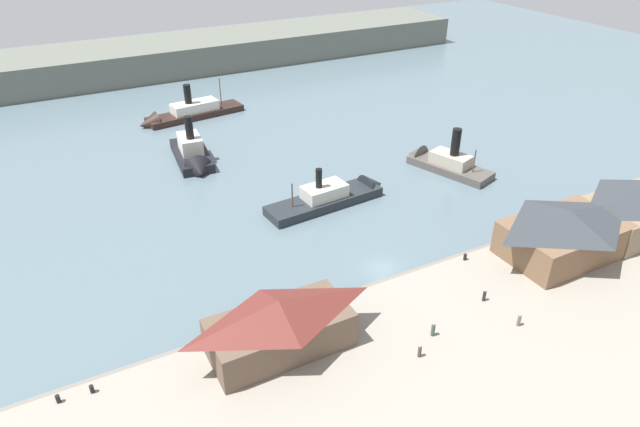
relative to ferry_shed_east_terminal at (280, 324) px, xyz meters
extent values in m
plane|color=slate|center=(19.26, 8.65, -4.54)|extent=(320.00, 320.00, 0.00)
cube|color=gray|center=(19.26, -13.35, -3.94)|extent=(110.00, 36.00, 1.20)
cube|color=slate|center=(19.26, 5.05, -4.04)|extent=(110.00, 0.80, 1.00)
cube|color=brown|center=(0.00, 0.00, -1.17)|extent=(15.46, 7.29, 4.34)
pyramid|color=maroon|center=(0.00, 0.00, 2.12)|extent=(15.77, 7.66, 2.23)
cube|color=brown|center=(42.08, -1.34, -0.92)|extent=(16.34, 10.19, 4.85)
pyramid|color=#33383D|center=(42.08, -1.34, 2.54)|extent=(16.66, 10.70, 2.06)
cube|color=#847056|center=(57.37, -1.70, -0.92)|extent=(17.50, 9.86, 4.85)
cylinder|color=#3D4C42|center=(16.12, -6.31, -2.58)|extent=(0.44, 0.44, 1.52)
sphere|color=#CCA889|center=(16.12, -6.31, -1.69)|extent=(0.28, 0.28, 0.28)
cylinder|color=#232328|center=(25.58, -4.27, -2.65)|extent=(0.40, 0.40, 1.38)
sphere|color=#CCA889|center=(25.58, -4.27, -1.84)|extent=(0.25, 0.25, 0.25)
cylinder|color=#6B5B4C|center=(25.99, -9.64, -2.64)|extent=(0.41, 0.41, 1.40)
sphere|color=#CCA889|center=(25.99, -9.64, -1.81)|extent=(0.26, 0.26, 0.26)
cylinder|color=#4C3D33|center=(12.78, -8.31, -2.66)|extent=(0.40, 0.40, 1.36)
sphere|color=#CCA889|center=(12.78, -8.31, -1.86)|extent=(0.25, 0.25, 0.25)
cylinder|color=black|center=(29.35, 3.64, -2.89)|extent=(0.44, 0.44, 0.90)
cylinder|color=black|center=(-22.64, 3.32, -2.89)|extent=(0.44, 0.44, 0.90)
cylinder|color=black|center=(-19.48, 3.06, -2.89)|extent=(0.44, 0.44, 0.90)
cube|color=#514C47|center=(47.03, 28.44, -3.83)|extent=(10.04, 16.54, 1.42)
cone|color=#514C47|center=(44.57, 35.87, -3.83)|extent=(5.49, 4.20, 4.85)
cube|color=#B2A893|center=(47.03, 28.44, -2.08)|extent=(5.86, 8.05, 2.08)
cylinder|color=black|center=(47.22, 27.89, 1.45)|extent=(1.64, 1.64, 4.99)
cylinder|color=brown|center=(48.51, 23.99, -0.97)|extent=(0.24, 0.24, 4.30)
cube|color=#23282D|center=(20.54, 27.97, -3.77)|extent=(20.49, 7.00, 1.54)
cone|color=#23282D|center=(30.56, 28.80, -3.77)|extent=(4.01, 5.10, 4.82)
cube|color=beige|center=(20.54, 27.97, -1.94)|extent=(7.46, 4.63, 2.11)
cylinder|color=black|center=(19.47, 27.88, 0.73)|extent=(1.06, 1.06, 3.24)
cylinder|color=brown|center=(14.53, 27.47, -0.95)|extent=(0.24, 0.24, 4.10)
cube|color=black|center=(6.46, 55.67, -3.67)|extent=(7.42, 15.75, 1.74)
cone|color=black|center=(5.68, 48.10, -3.67)|extent=(5.56, 3.27, 5.31)
cube|color=silver|center=(6.46, 55.67, -1.25)|extent=(4.50, 6.87, 3.10)
cylinder|color=black|center=(6.34, 54.49, 2.46)|extent=(1.48, 1.48, 4.31)
cube|color=black|center=(14.00, 77.96, -3.85)|extent=(22.59, 8.12, 1.38)
cone|color=black|center=(3.04, 76.59, -3.85)|extent=(4.55, 5.34, 4.88)
cube|color=silver|center=(14.00, 77.96, -2.10)|extent=(10.79, 5.46, 2.12)
cylinder|color=black|center=(12.70, 77.80, 1.09)|extent=(1.60, 1.60, 4.27)
cylinder|color=brown|center=(20.58, 78.79, 0.08)|extent=(0.24, 0.24, 6.48)
cube|color=#60665B|center=(19.26, 118.65, -0.54)|extent=(180.00, 24.00, 8.00)
camera|label=1|loc=(-17.71, -42.86, 40.85)|focal=31.43mm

